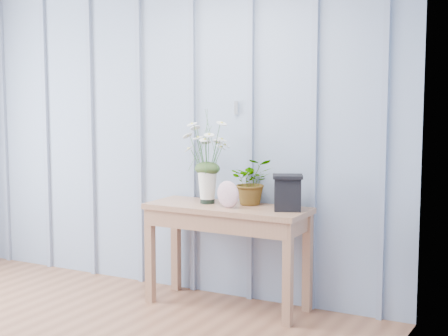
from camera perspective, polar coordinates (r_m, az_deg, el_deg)
The scene contains 6 objects.
room_shell at distance 4.42m, azimuth -14.58°, elevation 11.52°, with size 4.00×4.50×2.50m.
sideboard at distance 4.99m, azimuth 0.27°, elevation -4.45°, with size 1.20×0.45×0.75m.
daisy_vase at distance 5.02m, azimuth -1.40°, elevation 1.77°, with size 0.47×0.36×0.67m.
spider_plant at distance 4.99m, azimuth 2.34°, elevation -1.11°, with size 0.31×0.27×0.34m, color #263C19.
felt_disc_vessel at distance 4.86m, azimuth 0.34°, elevation -2.20°, with size 0.19×0.05×0.19m, color #8F4C6E.
carved_box at distance 4.77m, azimuth 5.30°, elevation -2.03°, with size 0.25×0.23×0.25m.
Camera 1 is at (2.97, -2.33, 1.60)m, focal length 55.00 mm.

